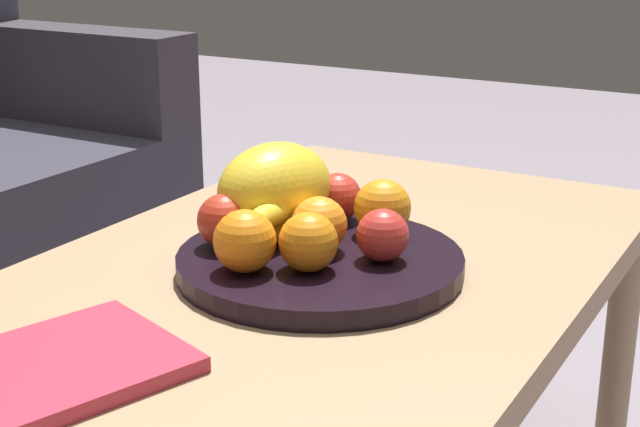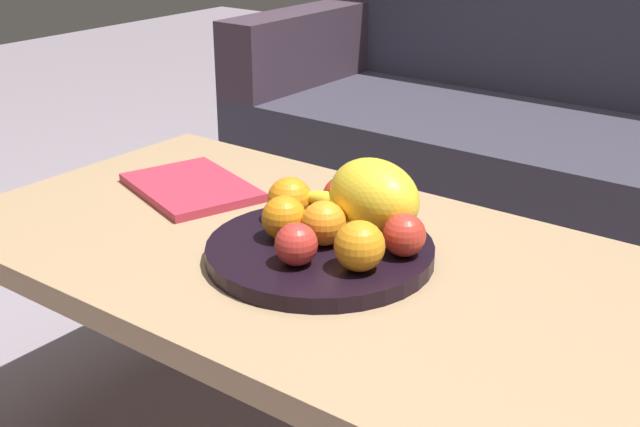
% 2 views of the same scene
% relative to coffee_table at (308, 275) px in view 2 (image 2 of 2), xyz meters
% --- Properties ---
extents(coffee_table, '(1.19, 0.65, 0.45)m').
position_rel_coffee_table_xyz_m(coffee_table, '(0.00, 0.00, 0.00)').
color(coffee_table, '#A4835E').
rests_on(coffee_table, ground_plane).
extents(couch, '(1.70, 0.70, 0.90)m').
position_rel_coffee_table_xyz_m(couch, '(-0.05, 1.14, -0.10)').
color(couch, '#363240').
rests_on(couch, ground_plane).
extents(fruit_bowl, '(0.35, 0.35, 0.03)m').
position_rel_coffee_table_xyz_m(fruit_bowl, '(0.04, -0.02, 0.06)').
color(fruit_bowl, black).
rests_on(fruit_bowl, coffee_table).
extents(melon_large_front, '(0.19, 0.16, 0.12)m').
position_rel_coffee_table_xyz_m(melon_large_front, '(0.08, 0.07, 0.13)').
color(melon_large_front, yellow).
rests_on(melon_large_front, fruit_bowl).
extents(orange_front, '(0.07, 0.07, 0.07)m').
position_rel_coffee_table_xyz_m(orange_front, '(-0.02, -0.04, 0.11)').
color(orange_front, orange).
rests_on(orange_front, fruit_bowl).
extents(orange_left, '(0.07, 0.07, 0.07)m').
position_rel_coffee_table_xyz_m(orange_left, '(-0.06, 0.03, 0.11)').
color(orange_left, orange).
rests_on(orange_left, fruit_bowl).
extents(orange_right, '(0.07, 0.07, 0.07)m').
position_rel_coffee_table_xyz_m(orange_right, '(0.13, -0.05, 0.11)').
color(orange_right, orange).
rests_on(orange_right, fruit_bowl).
extents(orange_back, '(0.07, 0.07, 0.07)m').
position_rel_coffee_table_xyz_m(orange_back, '(0.04, -0.02, 0.11)').
color(orange_back, orange).
rests_on(orange_back, fruit_bowl).
extents(apple_front, '(0.06, 0.06, 0.06)m').
position_rel_coffee_table_xyz_m(apple_front, '(0.05, -0.09, 0.10)').
color(apple_front, red).
rests_on(apple_front, fruit_bowl).
extents(apple_left, '(0.06, 0.06, 0.06)m').
position_rel_coffee_table_xyz_m(apple_left, '(0.16, 0.02, 0.10)').
color(apple_left, red).
rests_on(apple_left, fruit_bowl).
extents(apple_right, '(0.07, 0.07, 0.07)m').
position_rel_coffee_table_xyz_m(apple_right, '(-0.00, 0.09, 0.11)').
color(apple_right, red).
rests_on(apple_right, fruit_bowl).
extents(banana_bunch, '(0.17, 0.14, 0.06)m').
position_rel_coffee_table_xyz_m(banana_bunch, '(0.05, 0.05, 0.10)').
color(banana_bunch, gold).
rests_on(banana_bunch, fruit_bowl).
extents(magazine, '(0.29, 0.25, 0.02)m').
position_rel_coffee_table_xyz_m(magazine, '(-0.32, 0.07, 0.05)').
color(magazine, '#B62E43').
rests_on(magazine, coffee_table).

